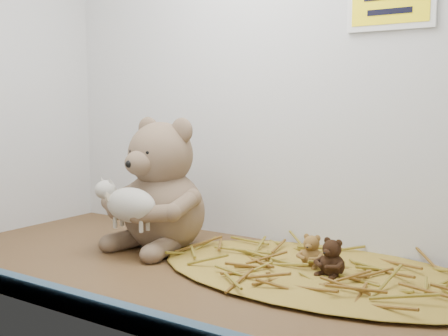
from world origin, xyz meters
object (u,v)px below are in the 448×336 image
Objects in this scene: mini_teddy_brown at (332,255)px; toy_lamb at (131,205)px; main_teddy at (163,183)px; mini_teddy_tan at (312,249)px.

toy_lamb is at bearing -154.86° from mini_teddy_brown.
main_teddy reaches higher than mini_teddy_tan.
mini_teddy_tan is at bearing 19.19° from toy_lamb.
toy_lamb reaches higher than mini_teddy_brown.
mini_teddy_tan is at bearing 8.50° from main_teddy.
mini_teddy_tan is 6.74cm from mini_teddy_brown.
toy_lamb is (0.00, -10.81, -3.41)cm from main_teddy.
main_teddy is 43.44cm from mini_teddy_brown.
mini_teddy_tan is (36.43, 12.68, -7.04)cm from toy_lamb.
main_teddy is 11.33cm from toy_lamb.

